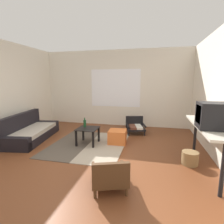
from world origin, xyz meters
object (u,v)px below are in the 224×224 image
(armchair_striped_foreground, at_px, (110,175))
(couch, at_px, (30,132))
(ottoman_orange, at_px, (117,137))
(wicker_basket, at_px, (190,158))
(armchair_by_window, at_px, (135,126))
(crt_television, at_px, (214,116))
(coffee_table, at_px, (88,132))
(clay_vase, at_px, (203,114))
(console_shelf, at_px, (207,129))
(glass_bottle, at_px, (85,123))

(armchair_striped_foreground, bearing_deg, couch, 147.34)
(ottoman_orange, distance_m, wicker_basket, 1.83)
(armchair_by_window, bearing_deg, crt_television, -57.13)
(couch, bearing_deg, wicker_basket, -8.50)
(crt_television, xyz_separation_m, wicker_basket, (-0.22, 0.38, -0.93))
(couch, relative_size, armchair_by_window, 2.74)
(coffee_table, height_order, armchair_by_window, armchair_by_window)
(crt_television, bearing_deg, clay_vase, 89.70)
(couch, bearing_deg, ottoman_orange, 5.71)
(armchair_by_window, bearing_deg, wicker_basket, -56.65)
(crt_television, bearing_deg, armchair_striped_foreground, -154.05)
(coffee_table, distance_m, crt_television, 2.85)
(armchair_striped_foreground, distance_m, console_shelf, 1.94)
(armchair_striped_foreground, relative_size, console_shelf, 0.41)
(ottoman_orange, xyz_separation_m, glass_bottle, (-0.85, -0.14, 0.35))
(ottoman_orange, height_order, glass_bottle, glass_bottle)
(coffee_table, relative_size, armchair_by_window, 0.74)
(armchair_by_window, height_order, glass_bottle, glass_bottle)
(console_shelf, xyz_separation_m, clay_vase, (0.00, 0.33, 0.21))
(armchair_striped_foreground, height_order, glass_bottle, glass_bottle)
(couch, bearing_deg, crt_television, -12.96)
(couch, xyz_separation_m, coffee_table, (1.71, 0.00, 0.12))
(armchair_striped_foreground, distance_m, crt_television, 1.92)
(glass_bottle, height_order, wicker_basket, glass_bottle)
(armchair_striped_foreground, height_order, crt_television, crt_television)
(coffee_table, height_order, crt_television, crt_television)
(glass_bottle, bearing_deg, console_shelf, -17.12)
(crt_television, height_order, wicker_basket, crt_television)
(couch, xyz_separation_m, clay_vase, (4.29, -0.39, 0.75))
(armchair_striped_foreground, bearing_deg, coffee_table, 120.07)
(clay_vase, distance_m, wicker_basket, 0.90)
(ottoman_orange, bearing_deg, coffee_table, -161.56)
(coffee_table, height_order, armchair_striped_foreground, armchair_striped_foreground)
(couch, height_order, armchair_by_window, couch)
(clay_vase, bearing_deg, glass_bottle, 169.52)
(armchair_striped_foreground, relative_size, glass_bottle, 3.04)
(wicker_basket, bearing_deg, glass_bottle, 163.89)
(coffee_table, bearing_deg, clay_vase, -8.69)
(crt_television, distance_m, clay_vase, 0.60)
(ottoman_orange, relative_size, crt_television, 0.94)
(console_shelf, distance_m, clay_vase, 0.39)
(armchair_by_window, relative_size, armchair_striped_foreground, 0.99)
(console_shelf, bearing_deg, crt_television, -90.69)
(glass_bottle, distance_m, wicker_basket, 2.60)
(ottoman_orange, height_order, clay_vase, clay_vase)
(armchair_by_window, xyz_separation_m, clay_vase, (1.49, -1.71, 0.74))
(couch, height_order, coffee_table, couch)
(couch, height_order, clay_vase, clay_vase)
(console_shelf, xyz_separation_m, crt_television, (-0.00, -0.26, 0.30))
(console_shelf, bearing_deg, couch, 170.42)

